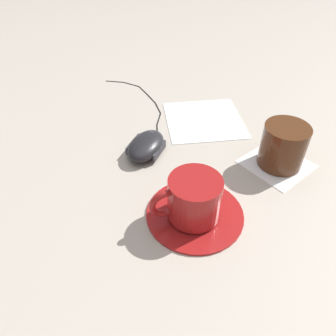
{
  "coord_description": "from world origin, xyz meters",
  "views": [
    {
      "loc": [
        -0.4,
        -0.23,
        0.4
      ],
      "look_at": [
        -0.08,
        0.05,
        0.03
      ],
      "focal_mm": 35.0,
      "sensor_mm": 36.0,
      "label": 1
    }
  ],
  "objects_px": {
    "saucer": "(195,213)",
    "drinking_glass": "(283,146)",
    "coffee_cup": "(193,198)",
    "computer_mouse": "(146,146)"
  },
  "relations": [
    {
      "from": "computer_mouse",
      "to": "drinking_glass",
      "type": "relative_size",
      "value": 1.41
    },
    {
      "from": "saucer",
      "to": "computer_mouse",
      "type": "xyz_separation_m",
      "value": [
        0.06,
        0.17,
        0.01
      ]
    },
    {
      "from": "saucer",
      "to": "coffee_cup",
      "type": "height_order",
      "value": "coffee_cup"
    },
    {
      "from": "saucer",
      "to": "drinking_glass",
      "type": "relative_size",
      "value": 1.92
    },
    {
      "from": "saucer",
      "to": "drinking_glass",
      "type": "height_order",
      "value": "drinking_glass"
    },
    {
      "from": "saucer",
      "to": "computer_mouse",
      "type": "distance_m",
      "value": 0.18
    },
    {
      "from": "saucer",
      "to": "drinking_glass",
      "type": "distance_m",
      "value": 0.21
    },
    {
      "from": "saucer",
      "to": "computer_mouse",
      "type": "relative_size",
      "value": 1.36
    },
    {
      "from": "coffee_cup",
      "to": "computer_mouse",
      "type": "height_order",
      "value": "coffee_cup"
    },
    {
      "from": "computer_mouse",
      "to": "saucer",
      "type": "bearing_deg",
      "value": -110.78
    }
  ]
}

